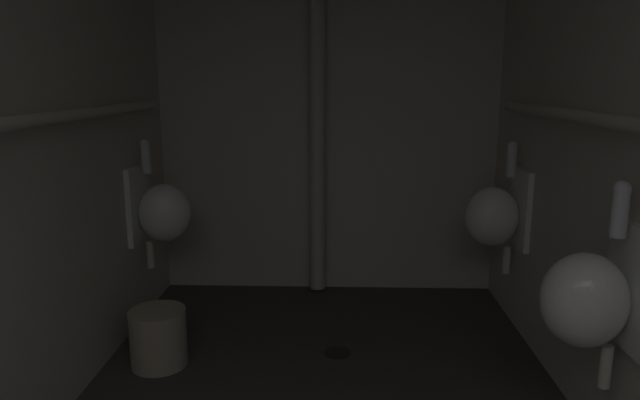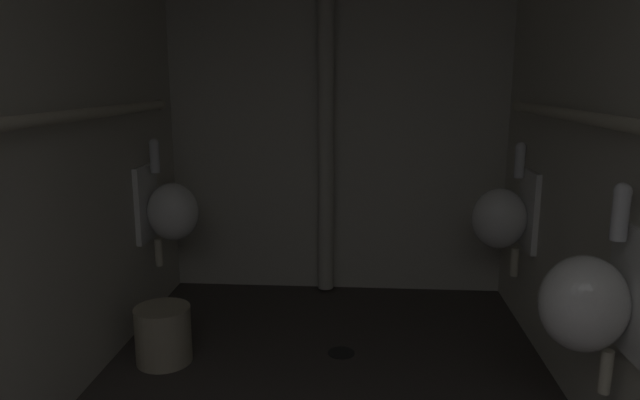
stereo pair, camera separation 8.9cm
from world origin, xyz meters
TOP-DOWN VIEW (x-y plane):
  - wall_back at (0.00, 3.65)m, footprint 2.32×0.06m
  - urinal_left_mid at (-0.95, 3.06)m, footprint 0.32×0.30m
  - urinal_right_mid at (0.95, 1.79)m, footprint 0.32×0.30m
  - urinal_right_far at (0.95, 3.03)m, footprint 0.32×0.30m
  - supply_pipe_left at (-1.04, 1.82)m, footprint 0.06×2.95m
  - supply_pipe_right at (1.04, 1.81)m, footprint 0.06×2.90m
  - standpipe_back_wall at (-0.07, 3.54)m, footprint 0.10×0.10m
  - floor_drain at (0.07, 2.65)m, footprint 0.14×0.14m
  - waste_bin at (-0.82, 2.50)m, footprint 0.28×0.28m

SIDE VIEW (x-z plane):
  - floor_drain at x=0.07m, z-range 0.00..0.01m
  - waste_bin at x=-0.82m, z-range 0.00..0.29m
  - urinal_left_mid at x=-0.95m, z-range 0.28..1.04m
  - urinal_right_mid at x=0.95m, z-range 0.28..1.04m
  - urinal_right_far at x=0.95m, z-range 0.28..1.04m
  - wall_back at x=0.00m, z-range 0.00..2.40m
  - standpipe_back_wall at x=-0.07m, z-range 0.02..2.37m
  - supply_pipe_left at x=-1.04m, z-range 1.22..1.29m
  - supply_pipe_right at x=1.04m, z-range 1.22..1.29m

